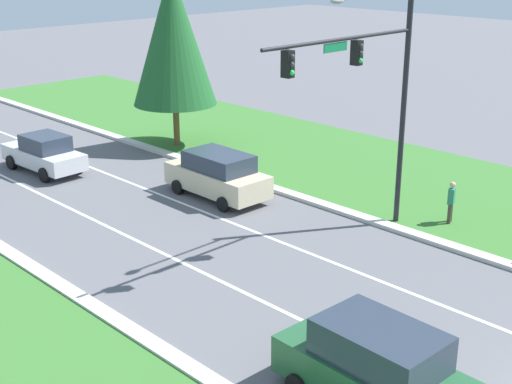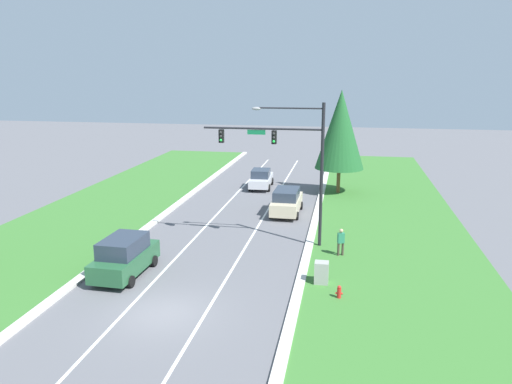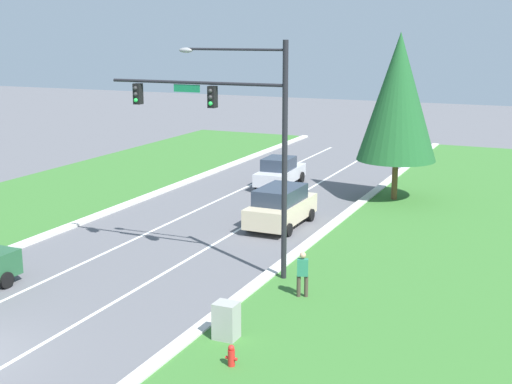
% 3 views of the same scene
% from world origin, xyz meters
% --- Properties ---
extents(ground_plane, '(160.00, 160.00, 0.00)m').
position_xyz_m(ground_plane, '(0.00, 0.00, 0.00)').
color(ground_plane, '#5B5B60').
extents(curb_strip_right, '(0.50, 90.00, 0.15)m').
position_xyz_m(curb_strip_right, '(5.65, 0.00, 0.07)').
color(curb_strip_right, beige).
rests_on(curb_strip_right, ground_plane).
extents(curb_strip_left, '(0.50, 90.00, 0.15)m').
position_xyz_m(curb_strip_left, '(-5.65, 0.00, 0.07)').
color(curb_strip_left, beige).
rests_on(curb_strip_left, ground_plane).
extents(grass_verge_right, '(10.00, 90.00, 0.08)m').
position_xyz_m(grass_verge_right, '(10.90, 0.00, 0.04)').
color(grass_verge_right, '#38702D').
rests_on(grass_verge_right, ground_plane).
extents(lane_stripe_inner_left, '(0.14, 81.00, 0.01)m').
position_xyz_m(lane_stripe_inner_left, '(-1.80, 0.00, 0.00)').
color(lane_stripe_inner_left, white).
rests_on(lane_stripe_inner_left, ground_plane).
extents(lane_stripe_inner_right, '(0.14, 81.00, 0.01)m').
position_xyz_m(lane_stripe_inner_right, '(1.80, 0.00, 0.00)').
color(lane_stripe_inner_right, white).
rests_on(lane_stripe_inner_right, ground_plane).
extents(traffic_signal_mast, '(7.31, 0.41, 8.79)m').
position_xyz_m(traffic_signal_mast, '(4.32, 10.09, 5.78)').
color(traffic_signal_mast, black).
rests_on(traffic_signal_mast, ground_plane).
extents(champagne_suv, '(2.17, 4.73, 1.93)m').
position_xyz_m(champagne_suv, '(3.36, 17.00, 0.98)').
color(champagne_suv, beige).
rests_on(champagne_suv, ground_plane).
extents(silver_sedan, '(2.15, 4.69, 1.78)m').
position_xyz_m(silver_sedan, '(-0.05, 25.25, 0.88)').
color(silver_sedan, silver).
rests_on(silver_sedan, ground_plane).
extents(forest_suv, '(2.28, 4.68, 2.10)m').
position_xyz_m(forest_suv, '(-3.59, 3.76, 1.05)').
color(forest_suv, '#235633').
rests_on(forest_suv, ground_plane).
extents(utility_cabinet, '(0.70, 0.60, 1.21)m').
position_xyz_m(utility_cabinet, '(6.70, 4.42, 0.60)').
color(utility_cabinet, '#9E9E99').
rests_on(utility_cabinet, ground_plane).
extents(pedestrian, '(0.43, 0.34, 1.69)m').
position_xyz_m(pedestrian, '(7.58, 8.58, 0.94)').
color(pedestrian, '#42382D').
rests_on(pedestrian, ground_plane).
extents(fire_hydrant, '(0.34, 0.20, 0.70)m').
position_xyz_m(fire_hydrant, '(7.63, 2.86, 0.34)').
color(fire_hydrant, red).
rests_on(fire_hydrant, ground_plane).
extents(conifer_near_right_tree, '(4.25, 4.25, 9.06)m').
position_xyz_m(conifer_near_right_tree, '(7.06, 24.41, 5.65)').
color(conifer_near_right_tree, brown).
rests_on(conifer_near_right_tree, ground_plane).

